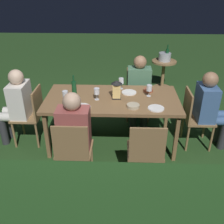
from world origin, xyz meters
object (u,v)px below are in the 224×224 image
(dining_table, at_px, (112,101))
(chair_side_left_a, at_px, (138,91))
(chair_head_far, at_px, (31,113))
(chair_side_right_a, at_px, (146,151))
(bowl_olives, at_px, (148,90))
(person_in_green, at_px, (139,87))
(green_bottle_on_table, at_px, (74,88))
(person_in_rust, at_px, (75,130))
(plate_c, at_px, (81,107))
(person_in_blue, at_px, (210,107))
(wine_glass_c, at_px, (65,95))
(plate_a, at_px, (129,92))
(side_table, at_px, (163,70))
(person_in_cream, at_px, (16,104))
(wine_glass_d, at_px, (97,92))
(bowl_bread, at_px, (133,106))
(chair_head_near, at_px, (194,116))
(plate_b, at_px, (156,108))
(wine_glass_b, at_px, (149,88))
(ice_bucket, at_px, (165,56))
(wine_glass_a, at_px, (121,82))
(chair_side_right_b, at_px, (73,149))
(lantern_centerpiece, at_px, (117,88))

(dining_table, relative_size, chair_side_left_a, 2.16)
(chair_head_far, bearing_deg, chair_side_right_a, 151.80)
(chair_side_right_a, bearing_deg, bowl_olives, -95.48)
(person_in_green, distance_m, green_bottle_on_table, 1.15)
(person_in_rust, height_order, plate_c, person_in_rust)
(chair_side_right_a, distance_m, chair_side_left_a, 1.73)
(person_in_blue, xyz_separation_m, wine_glass_c, (2.00, 0.17, 0.23))
(plate_a, bearing_deg, side_table, -112.14)
(chair_head_far, height_order, green_bottle_on_table, green_bottle_on_table)
(chair_side_left_a, bearing_deg, person_in_cream, 25.55)
(dining_table, relative_size, plate_c, 7.77)
(person_in_rust, relative_size, wine_glass_d, 6.80)
(chair_side_right_a, relative_size, plate_c, 3.60)
(person_in_blue, relative_size, bowl_bread, 6.93)
(bowl_olives, bearing_deg, wine_glass_c, 19.77)
(person_in_green, height_order, side_table, person_in_green)
(chair_head_near, distance_m, plate_b, 0.73)
(dining_table, relative_size, wine_glass_d, 11.11)
(green_bottle_on_table, distance_m, plate_c, 0.46)
(dining_table, distance_m, chair_side_left_a, 0.98)
(wine_glass_b, xyz_separation_m, ice_bucket, (-0.53, -2.08, -0.14))
(plate_a, distance_m, bowl_bread, 0.46)
(wine_glass_b, bearing_deg, bowl_bread, 56.94)
(plate_a, xyz_separation_m, plate_b, (-0.34, 0.49, 0.00))
(person_in_green, height_order, plate_c, person_in_green)
(bowl_bread, distance_m, ice_bucket, 2.55)
(bowl_olives, bearing_deg, bowl_bread, 65.27)
(side_table, bearing_deg, dining_table, 64.11)
(chair_head_far, xyz_separation_m, wine_glass_a, (-1.31, -0.33, 0.38))
(chair_side_left_a, height_order, ice_bucket, ice_bucket)
(person_in_cream, bearing_deg, chair_side_right_b, 138.05)
(person_in_blue, xyz_separation_m, green_bottle_on_table, (1.93, -0.10, 0.22))
(person_in_blue, xyz_separation_m, wine_glass_a, (1.26, -0.33, 0.23))
(person_in_green, height_order, green_bottle_on_table, person_in_green)
(wine_glass_a, distance_m, ice_bucket, 2.05)
(wine_glass_a, relative_size, plate_a, 0.78)
(person_in_blue, relative_size, wine_glass_c, 6.80)
(dining_table, distance_m, green_bottle_on_table, 0.58)
(green_bottle_on_table, relative_size, wine_glass_c, 1.72)
(person_in_rust, distance_m, bowl_bread, 0.82)
(side_table, bearing_deg, wine_glass_a, 63.21)
(person_in_rust, bearing_deg, plate_a, -128.10)
(plate_a, bearing_deg, person_in_rust, 51.90)
(person_in_cream, distance_m, wine_glass_d, 1.20)
(bowl_olives, bearing_deg, wine_glass_a, -11.84)
(person_in_cream, bearing_deg, lantern_centerpiece, 179.85)
(person_in_rust, xyz_separation_m, plate_b, (-1.00, -0.36, 0.12))
(person_in_cream, xyz_separation_m, person_in_rust, (-0.96, 0.67, 0.00))
(wine_glass_a, bearing_deg, chair_side_right_b, 65.37)
(dining_table, xyz_separation_m, plate_b, (-0.58, 0.31, 0.06))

